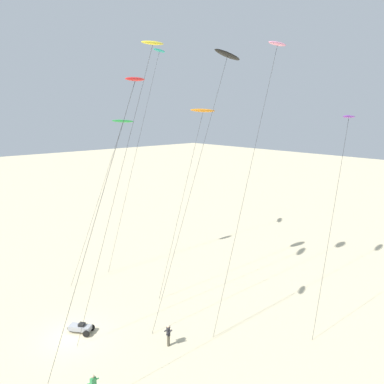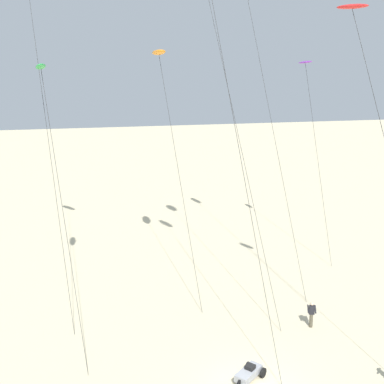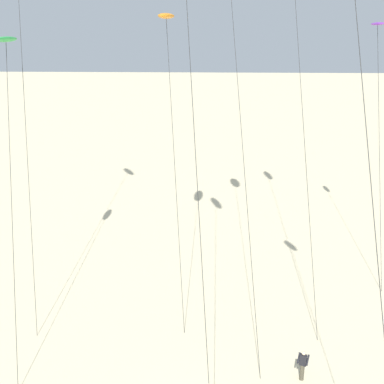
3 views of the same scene
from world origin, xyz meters
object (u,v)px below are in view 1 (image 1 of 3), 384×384
Objects in this scene: kite_teal at (158,54)px; kite_pink at (277,47)px; kite_orange at (203,112)px; kite_flyer_nearest at (168,335)px; kite_red at (133,87)px; kite_purple at (348,123)px; kite_yellow at (152,46)px; kite_black at (227,57)px; kite_green at (122,123)px; beach_buggy at (81,328)px.

kite_teal is 1.05× the size of kite_pink.
kite_flyer_nearest is at bearing -54.59° from kite_orange.
kite_red is 11.26× the size of kite_flyer_nearest.
kite_purple is at bearing 3.82° from kite_teal.
kite_flyer_nearest is (6.03, -3.47, -20.94)m from kite_yellow.
kite_yellow reaches higher than kite_flyer_nearest.
kite_teal is (-11.96, 1.62, 1.66)m from kite_black.
kite_pink is (-0.18, 14.21, 3.82)m from kite_red.
kite_pink is (15.66, 0.36, -1.10)m from kite_teal.
kite_flyer_nearest is at bearing 89.04° from kite_red.
kite_flyer_nearest is (-5.80, -12.96, -15.04)m from kite_purple.
kite_black is 4.24m from kite_pink.
kite_pink reaches higher than kite_yellow.
kite_yellow reaches higher than kite_red.
kite_green is at bearing -161.88° from kite_purple.
kite_yellow is 10.22m from kite_pink.
kite_flyer_nearest is 0.84× the size of beach_buggy.
kite_black is 13.23m from kite_green.
kite_purple is at bearing 55.63° from beach_buggy.
kite_pink is (5.81, 8.40, 0.15)m from kite_yellow.
kite_orange is 20.24m from kite_flyer_nearest.
kite_yellow reaches higher than kite_black.
kite_black is at bearing -5.31° from kite_orange.
kite_pink is at bearing 13.44° from kite_orange.
kite_pink is at bearing 91.07° from kite_flyer_nearest.
kite_pink is at bearing -169.79° from kite_purple.
kite_pink is 24.21m from kite_flyer_nearest.
kite_red is at bearing -72.37° from kite_black.
kite_purple is 16.53m from kite_red.
kite_yellow is at bearing -15.97° from kite_green.
kite_purple is at bearing 17.54° from kite_black.
kite_yellow is (-2.11, -6.41, 0.41)m from kite_black.
kite_teal reaches higher than beach_buggy.
kite_green is at bearing 150.91° from kite_red.
kite_flyer_nearest is (7.25, -10.19, -15.91)m from kite_orange.
kite_black is 11.10× the size of beach_buggy.
kite_flyer_nearest reaches higher than beach_buggy.
kite_teal is at bearing 172.27° from kite_black.
kite_orange is 0.76× the size of kite_yellow.
kite_pink is 11.33× the size of beach_buggy.
kite_orange is 8.63× the size of beach_buggy.
kite_black reaches higher than kite_purple.
kite_purple is 22.88m from kite_teal.
kite_pink reaches higher than kite_green.
kite_orange is 0.76× the size of kite_pink.
kite_purple is 0.88× the size of kite_red.
kite_green is 17.26m from kite_pink.
kite_flyer_nearest is at bearing -88.93° from kite_pink.
kite_purple is at bearing 38.71° from kite_yellow.
kite_pink is at bearing 28.24° from kite_black.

